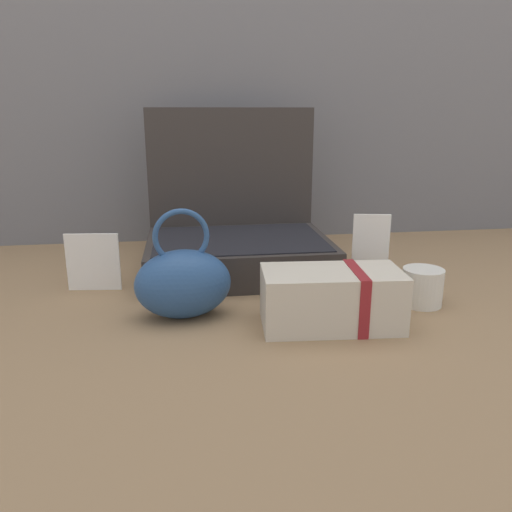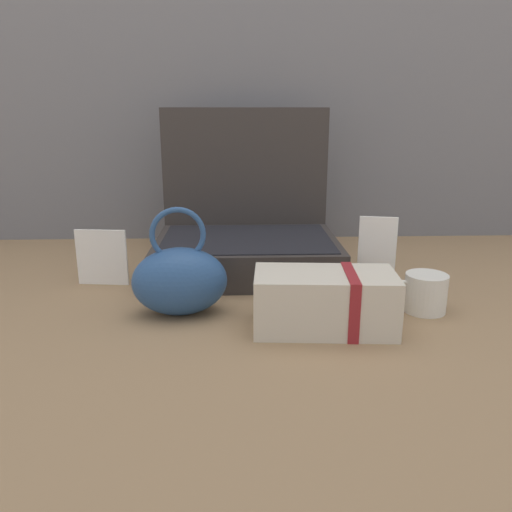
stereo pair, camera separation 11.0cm
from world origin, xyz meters
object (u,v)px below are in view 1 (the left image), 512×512
Objects in this scene: poster_card_right at (370,250)px; teal_pouch_handbag at (183,282)px; open_suitcase at (237,237)px; info_card_left at (93,262)px; coffee_mug at (421,287)px; cream_toiletry_bag at (333,298)px.

teal_pouch_handbag is at bearing -151.94° from poster_card_right.
poster_card_right is (0.44, 0.13, 0.01)m from teal_pouch_handbag.
info_card_left is at bearing -160.40° from open_suitcase.
teal_pouch_handbag is (-0.14, -0.32, -0.01)m from open_suitcase.
open_suitcase reaches higher than teal_pouch_handbag.
open_suitcase is 3.84× the size of coffee_mug.
teal_pouch_handbag is 0.46m from poster_card_right.
coffee_mug is (0.22, 0.08, -0.02)m from cream_toiletry_bag.
poster_card_right reaches higher than cream_toiletry_bag.
cream_toiletry_bag is at bearing -160.00° from coffee_mug.
open_suitcase is 0.49m from coffee_mug.
open_suitcase is 0.37m from info_card_left.
info_card_left reaches higher than coffee_mug.
coffee_mug is at bearing -41.28° from open_suitcase.
poster_card_right is at bearing 54.74° from cream_toiletry_bag.
teal_pouch_handbag is 0.28m from info_card_left.
poster_card_right is (0.64, -0.06, 0.02)m from info_card_left.
cream_toiletry_bag is at bearing -70.09° from open_suitcase.
teal_pouch_handbag reaches higher than cream_toiletry_bag.
coffee_mug is (0.36, -0.32, -0.04)m from open_suitcase.
poster_card_right reaches higher than coffee_mug.
info_card_left is at bearing 164.59° from coffee_mug.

